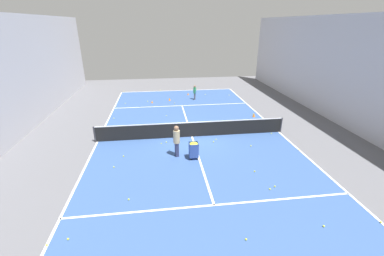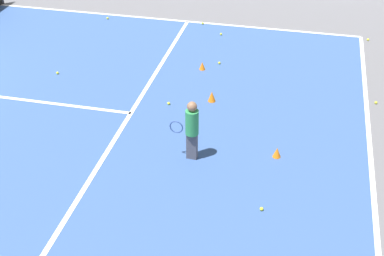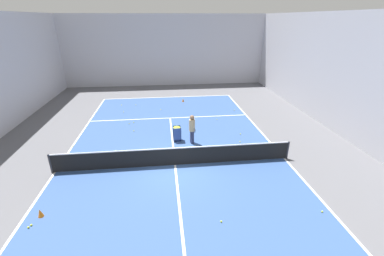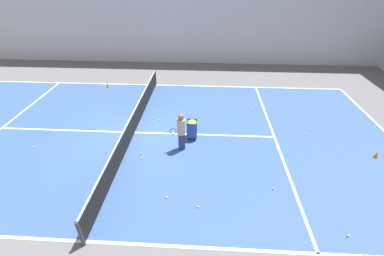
% 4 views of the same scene
% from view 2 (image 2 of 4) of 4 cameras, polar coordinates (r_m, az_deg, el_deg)
% --- Properties ---
extents(line_baseline_near, '(11.48, 0.10, 0.00)m').
position_cam_2_polar(line_baseline_near, '(12.15, 18.41, -1.54)').
color(line_baseline_near, white).
rests_on(line_baseline_near, ground).
extents(line_sideline_right, '(0.10, 24.04, 0.00)m').
position_cam_2_polar(line_sideline_right, '(20.04, -19.65, 12.27)').
color(line_sideline_right, white).
rests_on(line_sideline_right, ground).
extents(line_service_near, '(11.48, 0.10, 0.00)m').
position_cam_2_polar(line_service_near, '(12.62, -6.54, 1.58)').
color(line_service_near, white).
rests_on(line_service_near, ground).
extents(player_near_baseline, '(0.28, 0.60, 1.34)m').
position_cam_2_polar(player_near_baseline, '(10.67, -0.05, 0.14)').
color(player_near_baseline, '#4C4C56').
rests_on(player_near_baseline, ground).
extents(training_cone_0, '(0.19, 0.19, 0.26)m').
position_cam_2_polar(training_cone_0, '(12.97, 2.13, 3.39)').
color(training_cone_0, orange).
rests_on(training_cone_0, ground).
extents(training_cone_1, '(0.17, 0.17, 0.22)m').
position_cam_2_polar(training_cone_1, '(11.20, 9.05, -2.58)').
color(training_cone_1, orange).
rests_on(training_cone_1, ground).
extents(training_cone_2, '(0.16, 0.16, 0.22)m').
position_cam_2_polar(training_cone_2, '(14.45, 1.10, 6.66)').
color(training_cone_2, orange).
rests_on(training_cone_2, ground).
extents(tennis_ball_0, '(0.07, 0.07, 0.07)m').
position_cam_2_polar(tennis_ball_0, '(17.93, -9.00, 11.50)').
color(tennis_ball_0, yellow).
rests_on(tennis_ball_0, ground).
extents(tennis_ball_3, '(0.07, 0.07, 0.07)m').
position_cam_2_polar(tennis_ball_3, '(14.68, -14.16, 5.72)').
color(tennis_ball_3, yellow).
rests_on(tennis_ball_3, ground).
extents(tennis_ball_5, '(0.07, 0.07, 0.07)m').
position_cam_2_polar(tennis_ball_5, '(13.64, 19.03, 2.58)').
color(tennis_ball_5, yellow).
rests_on(tennis_ball_5, ground).
extents(tennis_ball_11, '(0.07, 0.07, 0.07)m').
position_cam_2_polar(tennis_ball_11, '(16.56, 3.11, 9.98)').
color(tennis_ball_11, yellow).
rests_on(tennis_ball_11, ground).
extents(tennis_ball_14, '(0.07, 0.07, 0.07)m').
position_cam_2_polar(tennis_ball_14, '(14.78, 2.93, 6.95)').
color(tennis_ball_14, yellow).
rests_on(tennis_ball_14, ground).
extents(tennis_ball_21, '(0.07, 0.07, 0.07)m').
position_cam_2_polar(tennis_ball_21, '(17.32, 1.15, 11.11)').
color(tennis_ball_21, yellow).
rests_on(tennis_ball_21, ground).
extents(tennis_ball_22, '(0.07, 0.07, 0.07)m').
position_cam_2_polar(tennis_ball_22, '(12.88, -2.50, 2.65)').
color(tennis_ball_22, yellow).
rests_on(tennis_ball_22, ground).
extents(tennis_ball_28, '(0.07, 0.07, 0.07)m').
position_cam_2_polar(tennis_ball_28, '(9.92, 7.43, -8.55)').
color(tennis_ball_28, yellow).
rests_on(tennis_ball_28, ground).
extents(tennis_ball_32, '(0.07, 0.07, 0.07)m').
position_cam_2_polar(tennis_ball_32, '(17.00, 18.26, 8.95)').
color(tennis_ball_32, yellow).
rests_on(tennis_ball_32, ground).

